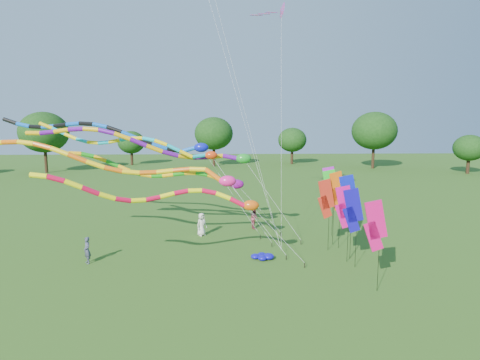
{
  "coord_description": "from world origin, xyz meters",
  "views": [
    {
      "loc": [
        -0.98,
        -19.24,
        8.03
      ],
      "look_at": [
        -0.06,
        2.73,
        4.8
      ],
      "focal_mm": 30.0,
      "sensor_mm": 36.0,
      "label": 1
    }
  ],
  "objects_px": {
    "person_a": "(202,224)",
    "person_b": "(87,250)",
    "tube_kite_red": "(177,197)",
    "person_c": "(254,218)",
    "tube_kite_orange": "(137,166)",
    "blue_nylon_heap": "(264,256)"
  },
  "relations": [
    {
      "from": "person_a",
      "to": "person_b",
      "type": "xyz_separation_m",
      "value": [
        -6.21,
        -5.36,
        -0.05
      ]
    },
    {
      "from": "tube_kite_red",
      "to": "person_b",
      "type": "height_order",
      "value": "tube_kite_red"
    },
    {
      "from": "tube_kite_red",
      "to": "person_b",
      "type": "distance_m",
      "value": 6.91
    },
    {
      "from": "person_b",
      "to": "person_c",
      "type": "height_order",
      "value": "person_c"
    },
    {
      "from": "person_a",
      "to": "person_c",
      "type": "height_order",
      "value": "person_a"
    },
    {
      "from": "tube_kite_orange",
      "to": "person_c",
      "type": "distance_m",
      "value": 10.69
    },
    {
      "from": "tube_kite_red",
      "to": "person_c",
      "type": "xyz_separation_m",
      "value": [
        4.66,
        9.55,
        -3.48
      ]
    },
    {
      "from": "tube_kite_orange",
      "to": "person_a",
      "type": "xyz_separation_m",
      "value": [
        3.38,
        4.51,
        -4.66
      ]
    },
    {
      "from": "person_a",
      "to": "person_c",
      "type": "xyz_separation_m",
      "value": [
        3.89,
        1.78,
        -0.01
      ]
    },
    {
      "from": "tube_kite_orange",
      "to": "person_b",
      "type": "relative_size",
      "value": 11.01
    },
    {
      "from": "person_b",
      "to": "person_c",
      "type": "relative_size",
      "value": 0.95
    },
    {
      "from": "tube_kite_red",
      "to": "blue_nylon_heap",
      "type": "relative_size",
      "value": 10.23
    },
    {
      "from": "blue_nylon_heap",
      "to": "tube_kite_orange",
      "type": "bearing_deg",
      "value": 175.64
    },
    {
      "from": "blue_nylon_heap",
      "to": "person_b",
      "type": "height_order",
      "value": "person_b"
    },
    {
      "from": "tube_kite_red",
      "to": "person_a",
      "type": "distance_m",
      "value": 8.55
    },
    {
      "from": "tube_kite_orange",
      "to": "person_b",
      "type": "height_order",
      "value": "tube_kite_orange"
    },
    {
      "from": "person_a",
      "to": "person_b",
      "type": "relative_size",
      "value": 1.06
    },
    {
      "from": "tube_kite_red",
      "to": "person_c",
      "type": "height_order",
      "value": "tube_kite_red"
    },
    {
      "from": "tube_kite_orange",
      "to": "person_c",
      "type": "xyz_separation_m",
      "value": [
        7.27,
        6.29,
        -4.67
      ]
    },
    {
      "from": "blue_nylon_heap",
      "to": "person_a",
      "type": "relative_size",
      "value": 0.78
    },
    {
      "from": "person_b",
      "to": "blue_nylon_heap",
      "type": "bearing_deg",
      "value": 54.28
    },
    {
      "from": "blue_nylon_heap",
      "to": "person_b",
      "type": "xyz_separation_m",
      "value": [
        -10.14,
        -0.29,
        0.59
      ]
    }
  ]
}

